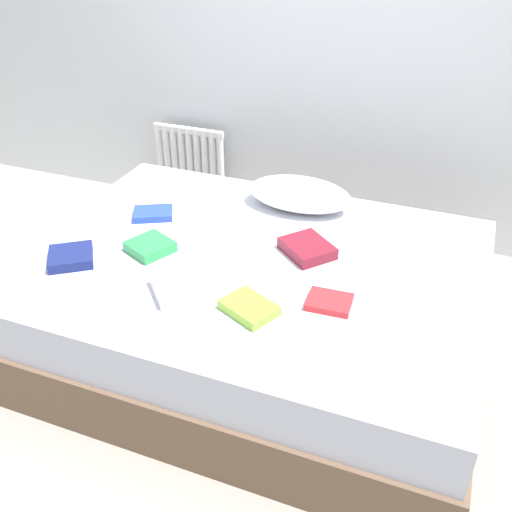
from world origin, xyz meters
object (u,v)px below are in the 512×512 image
(textbook_blue, at_px, (153,214))
(textbook_white, at_px, (177,287))
(radiator, at_px, (190,161))
(textbook_lime, at_px, (249,308))
(textbook_red, at_px, (329,302))
(textbook_green, at_px, (150,247))
(bed, at_px, (252,304))
(textbook_navy, at_px, (71,257))
(textbook_maroon, at_px, (307,248))
(pillow, at_px, (300,194))

(textbook_blue, height_order, textbook_white, textbook_white)
(radiator, distance_m, textbook_lime, 1.89)
(textbook_red, bearing_deg, textbook_green, 170.39)
(textbook_lime, xyz_separation_m, textbook_blue, (-0.72, 0.53, -0.00))
(bed, distance_m, textbook_green, 0.53)
(textbook_blue, bearing_deg, textbook_white, -79.21)
(radiator, distance_m, textbook_blue, 1.09)
(textbook_blue, bearing_deg, radiator, 80.42)
(textbook_red, bearing_deg, textbook_blue, 155.83)
(textbook_blue, relative_size, textbook_green, 1.09)
(radiator, xyz_separation_m, textbook_red, (1.32, -1.41, 0.18))
(textbook_blue, relative_size, textbook_navy, 1.03)
(textbook_white, bearing_deg, textbook_lime, 44.35)
(radiator, xyz_separation_m, textbook_white, (0.73, -1.54, 0.19))
(radiator, xyz_separation_m, textbook_green, (0.48, -1.31, 0.19))
(textbook_maroon, xyz_separation_m, textbook_navy, (-0.93, -0.43, -0.00))
(textbook_green, distance_m, textbook_navy, 0.34)
(bed, height_order, textbook_maroon, textbook_maroon)
(textbook_lime, height_order, textbook_navy, textbook_navy)
(textbook_maroon, bearing_deg, bed, -109.91)
(bed, bearing_deg, textbook_lime, -69.97)
(textbook_blue, bearing_deg, bed, -43.97)
(radiator, bearing_deg, textbook_red, -46.85)
(bed, bearing_deg, textbook_navy, -156.71)
(radiator, bearing_deg, textbook_white, -64.57)
(textbook_maroon, xyz_separation_m, textbook_red, (0.19, -0.33, -0.01))
(textbook_white, bearing_deg, bed, 109.08)
(textbook_blue, distance_m, textbook_navy, 0.50)
(pillow, bearing_deg, textbook_maroon, -67.80)
(textbook_lime, distance_m, textbook_navy, 0.85)
(pillow, bearing_deg, textbook_green, -127.36)
(pillow, bearing_deg, textbook_white, -104.81)
(radiator, xyz_separation_m, textbook_lime, (1.05, -1.56, 0.18))
(textbook_blue, relative_size, textbook_white, 0.96)
(pillow, bearing_deg, textbook_red, -64.20)
(textbook_lime, bearing_deg, textbook_red, 54.29)
(textbook_maroon, distance_m, textbook_navy, 1.02)
(textbook_navy, xyz_separation_m, textbook_red, (1.12, 0.10, -0.01))
(textbook_lime, height_order, textbook_green, textbook_green)
(textbook_maroon, xyz_separation_m, textbook_white, (-0.40, -0.46, -0.00))
(textbook_blue, bearing_deg, textbook_maroon, -31.15)
(pillow, distance_m, textbook_white, 0.90)
(radiator, height_order, textbook_navy, radiator)
(textbook_maroon, height_order, textbook_navy, textbook_maroon)
(radiator, distance_m, textbook_green, 1.41)
(textbook_maroon, bearing_deg, radiator, 176.48)
(bed, distance_m, textbook_navy, 0.82)
(pillow, height_order, textbook_red, pillow)
(textbook_blue, bearing_deg, pillow, 1.65)
(textbook_green, height_order, textbook_navy, same)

